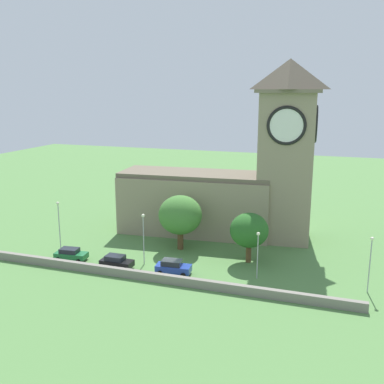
% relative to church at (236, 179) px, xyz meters
% --- Properties ---
extents(ground_plane, '(200.00, 200.00, 0.00)m').
position_rel_church_xyz_m(ground_plane, '(-5.23, -1.67, -9.26)').
color(ground_plane, '#517F42').
extents(church, '(32.13, 11.68, 27.89)m').
position_rel_church_xyz_m(church, '(0.00, 0.00, 0.00)').
color(church, gray).
rests_on(church, ground).
extents(quay_barrier, '(50.19, 0.70, 1.12)m').
position_rel_church_xyz_m(quay_barrier, '(-5.23, -21.42, -8.70)').
color(quay_barrier, gray).
rests_on(quay_barrier, ground).
extents(car_green, '(4.67, 2.55, 1.70)m').
position_rel_church_xyz_m(car_green, '(-19.12, -18.53, -8.40)').
color(car_green, '#1E6B38').
rests_on(car_green, ground).
extents(car_black, '(4.42, 2.22, 1.78)m').
position_rel_church_xyz_m(car_black, '(-11.64, -19.11, -8.36)').
color(car_black, black).
rests_on(car_black, ground).
extents(car_blue, '(4.70, 2.60, 1.89)m').
position_rel_church_xyz_m(car_blue, '(-3.75, -18.47, -8.31)').
color(car_blue, '#233D9E').
rests_on(car_blue, ground).
extents(streetlamp_west_end, '(0.44, 0.44, 7.57)m').
position_rel_church_xyz_m(streetlamp_west_end, '(-22.50, -16.05, -4.26)').
color(streetlamp_west_end, '#9EA0A5').
rests_on(streetlamp_west_end, ground).
extents(streetlamp_west_mid, '(0.44, 0.44, 7.14)m').
position_rel_church_xyz_m(streetlamp_west_mid, '(-8.69, -16.68, -4.51)').
color(streetlamp_west_mid, '#9EA0A5').
rests_on(streetlamp_west_mid, ground).
extents(streetlamp_central, '(0.44, 0.44, 6.14)m').
position_rel_church_xyz_m(streetlamp_central, '(6.83, -16.36, -5.09)').
color(streetlamp_central, '#9EA0A5').
rests_on(streetlamp_central, ground).
extents(streetlamp_east_mid, '(0.44, 0.44, 6.87)m').
position_rel_church_xyz_m(streetlamp_east_mid, '(19.96, -16.16, -4.66)').
color(streetlamp_east_mid, '#9EA0A5').
rests_on(streetlamp_east_mid, ground).
extents(tree_by_tower, '(6.44, 6.44, 8.22)m').
position_rel_church_xyz_m(tree_by_tower, '(-6.07, -9.39, -3.98)').
color(tree_by_tower, brown).
rests_on(tree_by_tower, ground).
extents(tree_riverside_west, '(5.29, 5.29, 6.99)m').
position_rel_church_xyz_m(tree_riverside_west, '(4.67, -11.25, -4.69)').
color(tree_riverside_west, brown).
rests_on(tree_riverside_west, ground).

